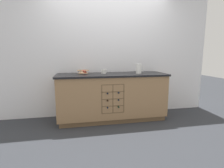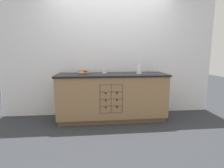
# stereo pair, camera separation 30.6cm
# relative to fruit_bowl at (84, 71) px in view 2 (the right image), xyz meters

# --- Properties ---
(ground_plane) EXTENTS (14.00, 14.00, 0.00)m
(ground_plane) POSITION_rel_fruit_bowl_xyz_m (0.54, -0.13, -0.94)
(ground_plane) COLOR #2D3035
(back_wall) EXTENTS (4.44, 0.06, 2.55)m
(back_wall) POSITION_rel_fruit_bowl_xyz_m (0.54, 0.25, 0.33)
(back_wall) COLOR white
(back_wall) RESTS_ON ground_plane
(kitchen_island) EXTENTS (2.08, 0.68, 0.90)m
(kitchen_island) POSITION_rel_fruit_bowl_xyz_m (0.54, -0.14, -0.49)
(kitchen_island) COLOR brown
(kitchen_island) RESTS_ON ground_plane
(fruit_bowl) EXTENTS (0.23, 0.23, 0.08)m
(fruit_bowl) POSITION_rel_fruit_bowl_xyz_m (0.00, 0.00, 0.00)
(fruit_bowl) COLOR tan
(fruit_bowl) RESTS_ON kitchen_island
(white_pitcher) EXTENTS (0.16, 0.11, 0.19)m
(white_pitcher) POSITION_rel_fruit_bowl_xyz_m (1.05, -0.19, 0.05)
(white_pitcher) COLOR white
(white_pitcher) RESTS_ON kitchen_island
(ceramic_mug) EXTENTS (0.12, 0.09, 0.08)m
(ceramic_mug) POSITION_rel_fruit_bowl_xyz_m (0.39, -0.06, -0.00)
(ceramic_mug) COLOR white
(ceramic_mug) RESTS_ON kitchen_island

